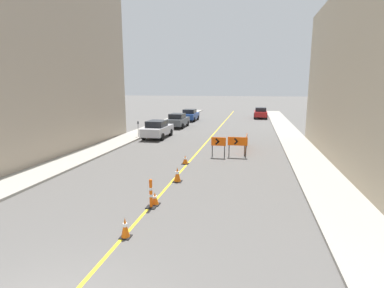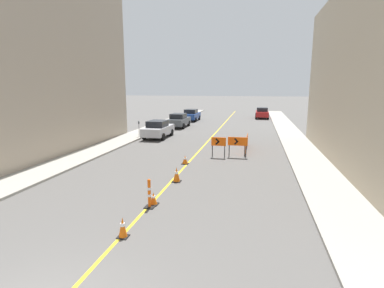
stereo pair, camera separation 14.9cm
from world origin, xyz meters
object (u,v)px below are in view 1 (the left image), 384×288
at_px(parked_car_curb_mid, 178,120).
at_px(parked_car_opposite_side, 261,113).
at_px(traffic_cone_fourth, 185,160).
at_px(traffic_cone_nearest, 125,228).
at_px(parked_car_curb_far, 190,115).
at_px(traffic_cone_third, 177,175).
at_px(arrow_barricade_secondary, 238,142).
at_px(arrow_barricade_primary, 218,143).
at_px(traffic_cone_second, 155,199).
at_px(parked_car_curb_near, 157,129).
at_px(delineator_post_front, 151,195).
at_px(parking_meter_near_curb, 138,126).

relative_size(parked_car_curb_mid, parked_car_opposite_side, 1.01).
height_order(traffic_cone_fourth, parked_car_opposite_side, parked_car_opposite_side).
height_order(traffic_cone_nearest, parked_car_curb_mid, parked_car_curb_mid).
relative_size(parked_car_curb_mid, parked_car_curb_far, 1.01).
distance_m(traffic_cone_nearest, traffic_cone_third, 5.69).
bearing_deg(arrow_barricade_secondary, arrow_barricade_primary, -166.85).
bearing_deg(parked_car_curb_mid, arrow_barricade_secondary, -59.48).
relative_size(traffic_cone_second, parked_car_opposite_side, 0.12).
relative_size(traffic_cone_fourth, parked_car_opposite_side, 0.12).
bearing_deg(parked_car_curb_near, parked_car_curb_far, 91.12).
height_order(parked_car_curb_near, parked_car_curb_mid, same).
xyz_separation_m(traffic_cone_fourth, parked_car_curb_mid, (-4.59, 16.04, 0.54)).
bearing_deg(traffic_cone_second, parked_car_curb_near, 107.80).
relative_size(delineator_post_front, parking_meter_near_curb, 0.80).
bearing_deg(parked_car_curb_mid, parked_car_curb_far, 91.65).
relative_size(parked_car_curb_far, parked_car_opposite_side, 1.00).
bearing_deg(delineator_post_front, parked_car_curb_mid, 101.90).
distance_m(traffic_cone_fourth, parked_car_curb_mid, 16.69).
bearing_deg(traffic_cone_third, arrow_barricade_secondary, 66.31).
xyz_separation_m(arrow_barricade_secondary, parking_meter_near_curb, (-9.24, 5.80, 0.13)).
bearing_deg(traffic_cone_nearest, traffic_cone_fourth, 91.32).
bearing_deg(parked_car_curb_far, delineator_post_front, -80.27).
bearing_deg(parking_meter_near_curb, traffic_cone_second, -66.01).
relative_size(traffic_cone_nearest, traffic_cone_third, 0.90).
distance_m(parked_car_curb_mid, parking_meter_near_curb, 7.98).
relative_size(traffic_cone_third, delineator_post_front, 0.63).
height_order(traffic_cone_third, parking_meter_near_curb, parking_meter_near_curb).
height_order(traffic_cone_fourth, arrow_barricade_primary, arrow_barricade_primary).
xyz_separation_m(arrow_barricade_primary, arrow_barricade_secondary, (1.22, 0.30, 0.02)).
xyz_separation_m(traffic_cone_fourth, parked_car_curb_near, (-4.60, 8.70, 0.54)).
xyz_separation_m(traffic_cone_nearest, parked_car_curb_mid, (-4.80, 25.15, 0.48)).
height_order(traffic_cone_nearest, parked_car_curb_near, parked_car_curb_near).
xyz_separation_m(traffic_cone_second, parked_car_curb_far, (-4.87, 29.31, 0.55)).
bearing_deg(delineator_post_front, traffic_cone_second, 80.83).
distance_m(traffic_cone_second, parked_car_curb_far, 29.72).
bearing_deg(arrow_barricade_primary, parked_car_opposite_side, 83.22).
distance_m(traffic_cone_nearest, delineator_post_front, 2.38).
bearing_deg(parked_car_curb_near, parked_car_opposite_side, 65.22).
height_order(traffic_cone_third, traffic_cone_fourth, traffic_cone_third).
xyz_separation_m(traffic_cone_third, parked_car_curb_near, (-4.99, 12.12, 0.44)).
relative_size(traffic_cone_fourth, parked_car_curb_near, 0.12).
relative_size(traffic_cone_second, arrow_barricade_primary, 0.38).
relative_size(traffic_cone_second, parking_meter_near_curb, 0.35).
relative_size(parked_car_curb_mid, parking_meter_near_curb, 3.04).
distance_m(arrow_barricade_primary, parked_car_curb_mid, 15.27).
bearing_deg(traffic_cone_third, parked_car_curb_far, 100.78).
bearing_deg(parking_meter_near_curb, parked_car_curb_far, 83.54).
height_order(traffic_cone_nearest, parked_car_opposite_side, parked_car_opposite_side).
bearing_deg(parking_meter_near_curb, traffic_cone_nearest, -69.52).
distance_m(arrow_barricade_primary, parked_car_curb_near, 9.12).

